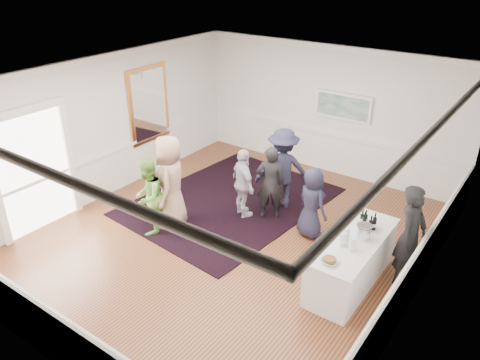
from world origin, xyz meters
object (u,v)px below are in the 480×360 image
Objects in this scene: guest_green at (148,197)px; guest_lilac at (243,184)px; nut_bowl at (330,260)px; guest_tan at (170,182)px; guest_dark_a at (283,169)px; serving_table at (351,261)px; guest_dark_b at (270,183)px; guest_navy at (312,203)px; ice_bucket at (364,232)px; bartender at (411,236)px.

guest_green is 1.04× the size of guest_lilac.
guest_green reaches higher than nut_bowl.
guest_tan is 1.52m from guest_lilac.
guest_lilac is (1.16, 1.61, -0.03)m from guest_green.
guest_dark_a is (1.62, 2.43, 0.12)m from guest_green.
guest_tan reaches higher than guest_green.
guest_tan reaches higher than serving_table.
serving_table is at bearing 121.25° from guest_dark_b.
guest_dark_a is 3.34m from nut_bowl.
guest_dark_a is 1.27m from guest_navy.
ice_bucket is at bearing 110.90° from guest_dark_a.
guest_dark_b reaches higher than guest_lilac.
nut_bowl is (-0.79, -1.42, 0.01)m from bartender.
serving_table is at bearing 136.99° from bartender.
bartender is at bearing 124.16° from guest_dark_a.
guest_dark_a reaches higher than guest_navy.
guest_lilac is 0.56m from guest_dark_b.
guest_dark_a is at bearing 148.58° from ice_bucket.
guest_dark_b is (-2.30, 1.06, 0.37)m from serving_table.
guest_green is at bearing 84.60° from guest_lilac.
guest_navy is at bearing -143.50° from guest_lilac.
guest_lilac is 5.67× the size of nut_bowl.
bartender reaches higher than guest_dark_b.
guest_dark_b is at bearing 88.96° from bartender.
ice_bucket is (2.44, -1.49, 0.08)m from guest_dark_a.
guest_tan is 1.21× the size of guest_dark_b.
guest_tan is 1.28× the size of guest_lilac.
guest_navy is (2.51, 1.30, -0.25)m from guest_tan.
bartender is 1.12× the size of guest_dark_b.
guest_green is at bearing -179.97° from nut_bowl.
guest_tan is 1.34× the size of guest_navy.
guest_lilac reaches higher than serving_table.
bartender is at bearing 81.70° from guest_green.
guest_dark_a is 0.56m from guest_dark_b.
guest_navy is (2.69, 1.77, -0.06)m from guest_green.
guest_tan is 2.44m from guest_dark_a.
guest_dark_a is at bearing -88.48° from guest_lilac.
ice_bucket is at bearing 124.64° from guest_dark_b.
guest_navy reaches higher than ice_bucket.
guest_navy is (-1.27, 0.95, 0.29)m from serving_table.
guest_navy is 5.62× the size of ice_bucket.
guest_dark_b is (1.48, 1.41, -0.17)m from guest_tan.
guest_tan is 2.05m from guest_dark_b.
nut_bowl is at bearing 95.57° from guest_dark_a.
serving_table is 1.20× the size of bartender.
bartender is 0.99× the size of guest_dark_a.
guest_dark_b is at bearing 155.26° from serving_table.
guest_navy reaches higher than serving_table.
guest_green is 5.88× the size of nut_bowl.
bartender is 1.62m from nut_bowl.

